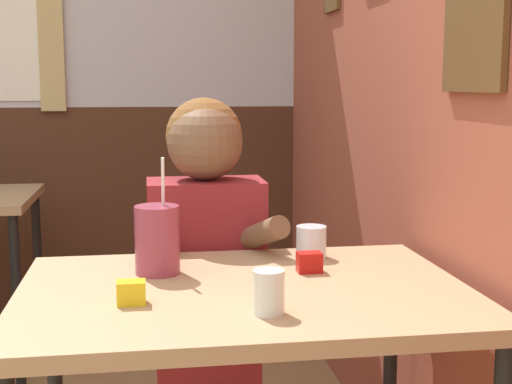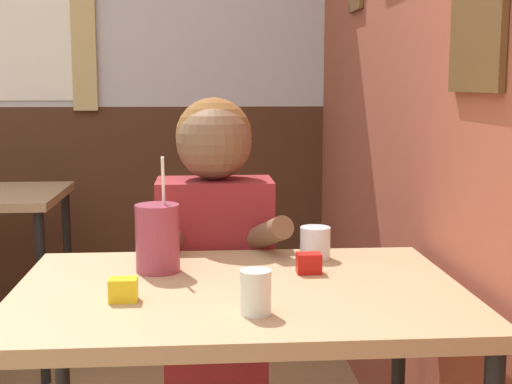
% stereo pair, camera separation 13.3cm
% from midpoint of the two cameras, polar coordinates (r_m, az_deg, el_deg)
% --- Properties ---
extents(brick_wall_right, '(0.08, 4.53, 2.70)m').
position_cam_midpoint_polar(brick_wall_right, '(2.52, 8.19, 11.65)').
color(brick_wall_right, '#9E4C38').
rests_on(brick_wall_right, ground_plane).
extents(back_wall, '(5.46, 0.09, 2.70)m').
position_cam_midpoint_polar(back_wall, '(3.74, -17.39, 10.43)').
color(back_wall, silver).
rests_on(back_wall, ground_plane).
extents(main_table, '(1.03, 0.73, 0.75)m').
position_cam_midpoint_polar(main_table, '(1.67, -3.27, -10.03)').
color(main_table, tan).
rests_on(main_table, ground_plane).
extents(person_seated, '(0.42, 0.42, 1.18)m').
position_cam_midpoint_polar(person_seated, '(2.15, -5.78, -6.97)').
color(person_seated, maroon).
rests_on(person_seated, ground_plane).
extents(cocktail_pitcher, '(0.11, 0.11, 0.29)m').
position_cam_midpoint_polar(cocktail_pitcher, '(1.77, -10.06, -3.79)').
color(cocktail_pitcher, '#99384C').
rests_on(cocktail_pitcher, main_table).
extents(glass_near_pitcher, '(0.08, 0.08, 0.09)m').
position_cam_midpoint_polar(glass_near_pitcher, '(1.91, 2.44, -4.02)').
color(glass_near_pitcher, silver).
rests_on(glass_near_pitcher, main_table).
extents(glass_center, '(0.06, 0.06, 0.09)m').
position_cam_midpoint_polar(glass_center, '(1.45, -1.64, -8.03)').
color(glass_center, silver).
rests_on(glass_center, main_table).
extents(condiment_ketchup, '(0.06, 0.04, 0.05)m').
position_cam_midpoint_polar(condiment_ketchup, '(1.76, 2.12, -5.66)').
color(condiment_ketchup, '#B7140F').
rests_on(condiment_ketchup, main_table).
extents(condiment_mustard, '(0.06, 0.04, 0.05)m').
position_cam_midpoint_polar(condiment_mustard, '(1.55, -12.42, -7.89)').
color(condiment_mustard, yellow).
rests_on(condiment_mustard, main_table).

